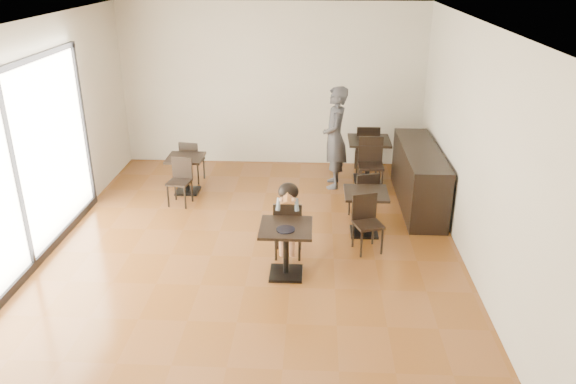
# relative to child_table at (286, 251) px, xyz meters

# --- Properties ---
(floor) EXTENTS (6.00, 8.00, 0.01)m
(floor) POSITION_rel_child_table_xyz_m (-0.52, 0.46, -0.36)
(floor) COLOR brown
(floor) RESTS_ON ground
(ceiling) EXTENTS (6.00, 8.00, 0.01)m
(ceiling) POSITION_rel_child_table_xyz_m (-0.52, 0.46, 2.84)
(ceiling) COLOR white
(ceiling) RESTS_ON floor
(wall_back) EXTENTS (6.00, 0.01, 3.20)m
(wall_back) POSITION_rel_child_table_xyz_m (-0.52, 4.46, 1.24)
(wall_back) COLOR beige
(wall_back) RESTS_ON floor
(wall_front) EXTENTS (6.00, 0.01, 3.20)m
(wall_front) POSITION_rel_child_table_xyz_m (-0.52, -3.54, 1.24)
(wall_front) COLOR beige
(wall_front) RESTS_ON floor
(wall_left) EXTENTS (0.01, 8.00, 3.20)m
(wall_left) POSITION_rel_child_table_xyz_m (-3.52, 0.46, 1.24)
(wall_left) COLOR beige
(wall_left) RESTS_ON floor
(wall_right) EXTENTS (0.01, 8.00, 3.20)m
(wall_right) POSITION_rel_child_table_xyz_m (2.48, 0.46, 1.24)
(wall_right) COLOR beige
(wall_right) RESTS_ON floor
(storefront_window) EXTENTS (0.04, 4.50, 2.60)m
(storefront_window) POSITION_rel_child_table_xyz_m (-3.49, -0.04, 1.04)
(storefront_window) COLOR white
(storefront_window) RESTS_ON floor
(child_table) EXTENTS (0.68, 0.68, 0.72)m
(child_table) POSITION_rel_child_table_xyz_m (0.00, 0.00, 0.00)
(child_table) COLOR black
(child_table) RESTS_ON floor
(child_chair) EXTENTS (0.39, 0.39, 0.87)m
(child_chair) POSITION_rel_child_table_xyz_m (0.00, 0.55, 0.07)
(child_chair) COLOR black
(child_chair) RESTS_ON floor
(child) EXTENTS (0.39, 0.55, 1.09)m
(child) POSITION_rel_child_table_xyz_m (0.00, 0.55, 0.19)
(child) COLOR slate
(child) RESTS_ON child_chair
(plate) EXTENTS (0.24, 0.24, 0.01)m
(plate) POSITION_rel_child_table_xyz_m (0.00, -0.10, 0.37)
(plate) COLOR black
(plate) RESTS_ON child_table
(pizza_slice) EXTENTS (0.25, 0.20, 0.06)m
(pizza_slice) POSITION_rel_child_table_xyz_m (0.00, 0.36, 0.59)
(pizza_slice) COLOR #DABD6D
(pizza_slice) RESTS_ON child
(adult_patron) EXTENTS (0.45, 0.68, 1.87)m
(adult_patron) POSITION_rel_child_table_xyz_m (0.71, 3.22, 0.57)
(adult_patron) COLOR #3D3D43
(adult_patron) RESTS_ON floor
(cafe_table_mid) EXTENTS (0.83, 0.83, 0.69)m
(cafe_table_mid) POSITION_rel_child_table_xyz_m (1.14, 1.29, -0.02)
(cafe_table_mid) COLOR black
(cafe_table_mid) RESTS_ON floor
(cafe_table_left) EXTENTS (0.74, 0.74, 0.67)m
(cafe_table_left) POSITION_rel_child_table_xyz_m (-1.95, 2.78, -0.03)
(cafe_table_left) COLOR black
(cafe_table_left) RESTS_ON floor
(cafe_table_back) EXTENTS (0.78, 0.78, 0.81)m
(cafe_table_back) POSITION_rel_child_table_xyz_m (1.36, 3.52, 0.05)
(cafe_table_back) COLOR black
(cafe_table_back) RESTS_ON floor
(chair_mid_a) EXTENTS (0.47, 0.47, 0.83)m
(chair_mid_a) POSITION_rel_child_table_xyz_m (1.14, 1.84, 0.05)
(chair_mid_a) COLOR black
(chair_mid_a) RESTS_ON floor
(chair_mid_b) EXTENTS (0.47, 0.47, 0.83)m
(chair_mid_b) POSITION_rel_child_table_xyz_m (1.14, 0.74, 0.05)
(chair_mid_b) COLOR black
(chair_mid_b) RESTS_ON floor
(chair_left_a) EXTENTS (0.42, 0.42, 0.81)m
(chair_left_a) POSITION_rel_child_table_xyz_m (-1.95, 3.33, 0.04)
(chair_left_a) COLOR black
(chair_left_a) RESTS_ON floor
(chair_left_b) EXTENTS (0.42, 0.42, 0.81)m
(chair_left_b) POSITION_rel_child_table_xyz_m (-1.95, 2.23, 0.04)
(chair_left_b) COLOR black
(chair_left_b) RESTS_ON floor
(chair_back_a) EXTENTS (0.44, 0.44, 0.98)m
(chair_back_a) POSITION_rel_child_table_xyz_m (1.36, 3.96, 0.13)
(chair_back_a) COLOR black
(chair_back_a) RESTS_ON floor
(chair_back_b) EXTENTS (0.44, 0.44, 0.98)m
(chair_back_b) POSITION_rel_child_table_xyz_m (1.36, 2.97, 0.13)
(chair_back_b) COLOR black
(chair_back_b) RESTS_ON floor
(service_counter) EXTENTS (0.60, 2.40, 1.00)m
(service_counter) POSITION_rel_child_table_xyz_m (2.13, 2.46, 0.14)
(service_counter) COLOR black
(service_counter) RESTS_ON floor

